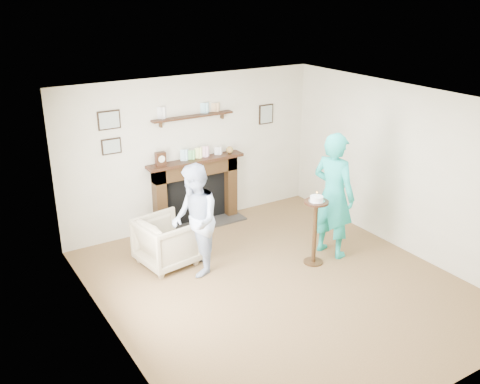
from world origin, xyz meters
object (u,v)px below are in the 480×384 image
object	(u,v)px
man	(197,271)
woman	(329,253)
armchair	(168,263)
pedestal_table	(315,220)

from	to	relation	value
man	woman	world-z (taller)	woman
armchair	pedestal_table	distance (m)	2.23
armchair	woman	bearing A→B (deg)	-122.36
armchair	man	xyz separation A→B (m)	(0.24, -0.42, 0.00)
armchair	woman	world-z (taller)	woman
armchair	pedestal_table	size ratio (longest dim) A/B	0.70
armchair	man	distance (m)	0.49
armchair	man	size ratio (longest dim) A/B	0.49
armchair	man	world-z (taller)	man
man	woman	distance (m)	2.06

